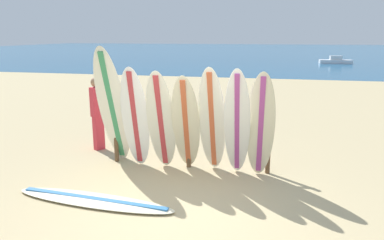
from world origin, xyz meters
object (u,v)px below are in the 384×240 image
(surfboard_leaning_right, at_px, (237,124))
(surfboard_lying_on_sand, at_px, (93,200))
(surfboard_leaning_center_left, at_px, (161,122))
(small_boat_offshore, at_px, (336,61))
(surfboard_rack, at_px, (189,131))
(surfboard_leaning_far_right, at_px, (261,126))
(surfboard_leaning_left, at_px, (135,118))
(beachgoer_standing, at_px, (97,110))
(surfboard_leaning_center, at_px, (186,124))
(surfboard_leaning_far_left, at_px, (113,107))
(surfboard_leaning_center_right, at_px, (212,121))

(surfboard_leaning_right, xyz_separation_m, surfboard_lying_on_sand, (-2.14, -1.48, -1.02))
(surfboard_leaning_center_left, distance_m, small_boat_offshore, 30.67)
(surfboard_rack, height_order, surfboard_leaning_far_right, surfboard_leaning_far_right)
(surfboard_leaning_left, distance_m, beachgoer_standing, 1.64)
(beachgoer_standing, bearing_deg, surfboard_leaning_center, -24.10)
(surfboard_leaning_far_left, height_order, surfboard_leaning_center, surfboard_leaning_far_left)
(surfboard_leaning_center_right, xyz_separation_m, small_boat_offshore, (6.43, 29.70, -0.80))
(surfboard_rack, distance_m, surfboard_leaning_center, 0.42)
(surfboard_leaning_center_left, distance_m, beachgoer_standing, 2.17)
(surfboard_leaning_far_left, xyz_separation_m, surfboard_leaning_left, (0.47, -0.00, -0.20))
(surfboard_leaning_center, bearing_deg, surfboard_leaning_center_left, -177.35)
(surfboard_leaning_center_right, bearing_deg, beachgoer_standing, 160.17)
(surfboard_leaning_center_left, distance_m, surfboard_leaning_center, 0.48)
(surfboard_leaning_left, height_order, surfboard_leaning_center_right, surfboard_leaning_center_right)
(surfboard_leaning_center_left, bearing_deg, surfboard_leaning_center, 2.65)
(surfboard_leaning_far_right, bearing_deg, surfboard_leaning_center_right, -179.64)
(surfboard_leaning_far_left, xyz_separation_m, surfboard_leaning_center_left, (1.04, -0.10, -0.21))
(surfboard_rack, bearing_deg, surfboard_leaning_left, -164.28)
(surfboard_leaning_left, bearing_deg, surfboard_leaning_center, -3.94)
(beachgoer_standing, height_order, small_boat_offshore, beachgoer_standing)
(surfboard_leaning_center_left, height_order, small_boat_offshore, surfboard_leaning_center_left)
(surfboard_lying_on_sand, xyz_separation_m, small_boat_offshore, (8.09, 31.30, 0.22))
(beachgoer_standing, bearing_deg, small_boat_offshore, 72.05)
(surfboard_leaning_center, bearing_deg, surfboard_rack, 94.93)
(surfboard_leaning_right, bearing_deg, surfboard_leaning_center, 175.10)
(surfboard_leaning_center, distance_m, surfboard_leaning_far_right, 1.39)
(surfboard_leaning_center, relative_size, beachgoer_standing, 1.16)
(surfboard_leaning_center_left, xyz_separation_m, surfboard_leaning_right, (1.46, -0.06, 0.04))
(surfboard_leaning_center_right, height_order, surfboard_leaning_far_right, surfboard_leaning_center_right)
(surfboard_leaning_far_right, bearing_deg, beachgoer_standing, 164.73)
(surfboard_leaning_center_left, height_order, surfboard_leaning_right, surfboard_leaning_right)
(surfboard_leaning_far_right, relative_size, beachgoer_standing, 1.20)
(surfboard_lying_on_sand, height_order, beachgoer_standing, beachgoer_standing)
(surfboard_rack, relative_size, small_boat_offshore, 1.12)
(surfboard_leaning_center_right, xyz_separation_m, surfboard_leaning_right, (0.48, -0.11, -0.00))
(surfboard_leaning_left, xyz_separation_m, beachgoer_standing, (-1.31, 0.98, -0.10))
(small_boat_offshore, bearing_deg, surfboard_leaning_far_right, -100.55)
(surfboard_leaning_far_left, relative_size, surfboard_lying_on_sand, 0.87)
(surfboard_leaning_right, distance_m, small_boat_offshore, 30.41)
(surfboard_rack, relative_size, surfboard_leaning_center_left, 1.60)
(surfboard_leaning_center_right, bearing_deg, surfboard_leaning_left, 178.27)
(surfboard_rack, bearing_deg, surfboard_leaning_far_left, -169.27)
(surfboard_leaning_center, relative_size, small_boat_offshore, 0.68)
(beachgoer_standing, distance_m, small_boat_offshore, 30.15)
(surfboard_rack, distance_m, surfboard_leaning_right, 1.14)
(surfboard_leaning_center_right, bearing_deg, surfboard_leaning_far_right, 0.36)
(surfboard_rack, xyz_separation_m, surfboard_leaning_left, (-1.02, -0.29, 0.27))
(surfboard_leaning_left, distance_m, surfboard_leaning_center_left, 0.57)
(surfboard_leaning_far_left, distance_m, small_boat_offshore, 30.85)
(surfboard_rack, distance_m, surfboard_leaning_far_right, 1.48)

